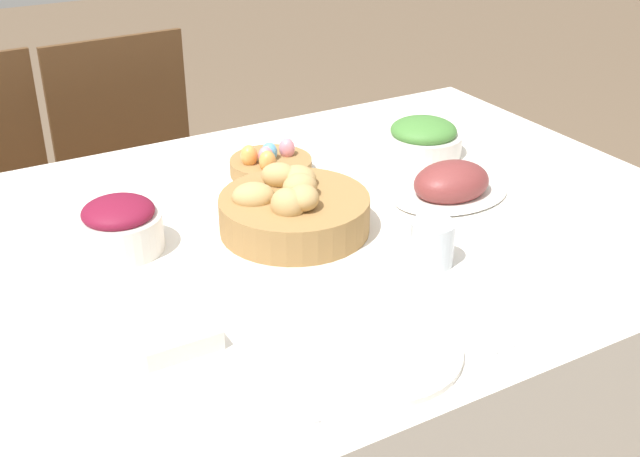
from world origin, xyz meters
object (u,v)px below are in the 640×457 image
Objects in this scene: bread_basket at (292,209)px; drinking_cup at (432,243)px; fork at (286,384)px; butter_dish at (178,340)px; egg_basket at (270,164)px; dinner_plate at (377,350)px; ham_platter at (451,185)px; knife at (458,323)px; beet_salad_bowl at (120,226)px; green_salad_bowl at (423,138)px; spoon at (473,317)px; chair_far_center at (142,184)px.

bread_basket is 0.28m from drinking_cup.
butter_dish reaches higher than fork.
egg_basket is at bearing 51.30° from butter_dish.
bread_basket is at bearing 79.38° from dinner_plate.
ham_platter is at bearing -5.36° from bread_basket.
drinking_cup reaches higher than fork.
knife is 0.44m from butter_dish.
drinking_cup is at bearing -134.89° from ham_platter.
beet_salad_bowl is 0.64m from knife.
dinner_plate is at bearing -65.01° from beet_salad_bowl.
fork is at bearing -147.11° from ham_platter.
knife is (0.31, 0.00, 0.00)m from fork.
beet_salad_bowl is at bearing -172.11° from green_salad_bowl.
bread_basket is at bearing -15.40° from beet_salad_bowl.
bread_basket is at bearing 61.96° from fork.
dinner_plate is (-0.08, -0.42, -0.04)m from bread_basket.
spoon is at bearing 1.15° from fork.
beet_salad_bowl reaches higher than green_salad_bowl.
fork is (-0.68, -0.61, -0.04)m from green_salad_bowl.
beet_salad_bowl is 0.84× the size of fork.
ham_platter is at bearing 17.93° from butter_dish.
knife is (0.10, -1.35, 0.27)m from chair_far_center.
green_salad_bowl is at bearing 7.89° from beet_salad_bowl.
green_salad_bowl is (0.45, 0.19, -0.00)m from bread_basket.
egg_basket is at bearing 98.38° from drinking_cup.
egg_basket is 0.66m from butter_dish.
chair_far_center is 4.81× the size of knife.
drinking_cup reaches higher than egg_basket.
ham_platter is 0.73m from butter_dish.
butter_dish reaches higher than spoon.
egg_basket reaches higher than dinner_plate.
ham_platter is at bearing -46.68° from egg_basket.
drinking_cup is at bearing 25.80° from fork.
bread_basket is at bearing -156.96° from green_salad_bowl.
green_salad_bowl is 1.51× the size of butter_dish.
beet_salad_bowl is at bearing 164.60° from bread_basket.
knife is at bearing -121.63° from green_salad_bowl.
bread_basket reaches higher than butter_dish.
ham_platter is (0.36, -0.03, -0.02)m from bread_basket.
knife is (-0.37, -0.61, -0.04)m from green_salad_bowl.
dinner_plate is 2.13× the size of butter_dish.
drinking_cup is (0.08, 0.18, 0.04)m from knife.
spoon is at bearing -105.37° from drinking_cup.
chair_far_center reaches higher than bread_basket.
knife is at bearing -113.92° from drinking_cup.
egg_basket is 0.69× the size of ham_platter.
chair_far_center is 4.81× the size of fork.
dinner_plate reaches higher than fork.
beet_salad_bowl reaches higher than spoon.
chair_far_center reaches higher than knife.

